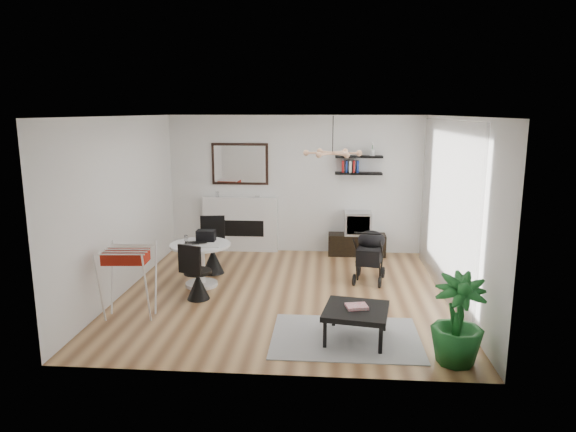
# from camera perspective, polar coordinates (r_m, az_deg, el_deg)

# --- Properties ---
(floor) EXTENTS (5.00, 5.00, 0.00)m
(floor) POSITION_cam_1_polar(r_m,az_deg,el_deg) (8.03, -0.34, -8.61)
(floor) COLOR brown
(floor) RESTS_ON ground
(ceiling) EXTENTS (5.00, 5.00, 0.00)m
(ceiling) POSITION_cam_1_polar(r_m,az_deg,el_deg) (7.54, -0.37, 11.03)
(ceiling) COLOR white
(ceiling) RESTS_ON wall_back
(wall_back) EXTENTS (5.00, 0.00, 5.00)m
(wall_back) POSITION_cam_1_polar(r_m,az_deg,el_deg) (10.13, 0.85, 3.51)
(wall_back) COLOR white
(wall_back) RESTS_ON floor
(wall_left) EXTENTS (0.00, 5.00, 5.00)m
(wall_left) POSITION_cam_1_polar(r_m,az_deg,el_deg) (8.26, -17.90, 1.11)
(wall_left) COLOR white
(wall_left) RESTS_ON floor
(wall_right) EXTENTS (0.00, 5.00, 5.00)m
(wall_right) POSITION_cam_1_polar(r_m,az_deg,el_deg) (7.87, 18.11, 0.58)
(wall_right) COLOR white
(wall_right) RESTS_ON floor
(sheer_curtain) EXTENTS (0.04, 3.60, 2.60)m
(sheer_curtain) POSITION_cam_1_polar(r_m,az_deg,el_deg) (8.03, 17.09, 0.87)
(sheer_curtain) COLOR white
(sheer_curtain) RESTS_ON wall_right
(fireplace) EXTENTS (1.50, 0.17, 2.16)m
(fireplace) POSITION_cam_1_polar(r_m,az_deg,el_deg) (10.30, -5.31, -0.16)
(fireplace) COLOR white
(fireplace) RESTS_ON floor
(shelf_lower) EXTENTS (0.90, 0.25, 0.04)m
(shelf_lower) POSITION_cam_1_polar(r_m,az_deg,el_deg) (9.97, 7.83, 4.72)
(shelf_lower) COLOR black
(shelf_lower) RESTS_ON wall_back
(shelf_upper) EXTENTS (0.90, 0.25, 0.04)m
(shelf_upper) POSITION_cam_1_polar(r_m,az_deg,el_deg) (9.93, 7.88, 6.55)
(shelf_upper) COLOR black
(shelf_upper) RESTS_ON wall_back
(pendant_lamp) EXTENTS (0.90, 0.90, 0.10)m
(pendant_lamp) POSITION_cam_1_polar(r_m,az_deg,el_deg) (7.83, 4.97, 6.98)
(pendant_lamp) COLOR tan
(pendant_lamp) RESTS_ON ceiling
(tv_console) EXTENTS (1.11, 0.39, 0.42)m
(tv_console) POSITION_cam_1_polar(r_m,az_deg,el_deg) (10.15, 7.64, -3.16)
(tv_console) COLOR black
(tv_console) RESTS_ON floor
(crt_tv) EXTENTS (0.51, 0.45, 0.45)m
(crt_tv) POSITION_cam_1_polar(r_m,az_deg,el_deg) (10.05, 7.75, -0.78)
(crt_tv) COLOR #B7B7B9
(crt_tv) RESTS_ON tv_console
(dining_table) EXTENTS (0.96, 0.96, 0.70)m
(dining_table) POSITION_cam_1_polar(r_m,az_deg,el_deg) (8.36, -9.67, -4.63)
(dining_table) COLOR white
(dining_table) RESTS_ON floor
(laptop) EXTENTS (0.38, 0.29, 0.03)m
(laptop) POSITION_cam_1_polar(r_m,az_deg,el_deg) (8.25, -10.21, -3.05)
(laptop) COLOR black
(laptop) RESTS_ON dining_table
(black_bag) EXTENTS (0.30, 0.18, 0.18)m
(black_bag) POSITION_cam_1_polar(r_m,az_deg,el_deg) (8.44, -9.10, -2.15)
(black_bag) COLOR black
(black_bag) RESTS_ON dining_table
(newspaper) EXTENTS (0.38, 0.33, 0.01)m
(newspaper) POSITION_cam_1_polar(r_m,az_deg,el_deg) (8.16, -8.84, -3.23)
(newspaper) COLOR silver
(newspaper) RESTS_ON dining_table
(drinking_glass) EXTENTS (0.06, 0.06, 0.10)m
(drinking_glass) POSITION_cam_1_polar(r_m,az_deg,el_deg) (8.48, -11.26, -2.44)
(drinking_glass) COLOR white
(drinking_glass) RESTS_ON dining_table
(chair_far) EXTENTS (0.48, 0.50, 0.98)m
(chair_far) POSITION_cam_1_polar(r_m,az_deg,el_deg) (9.03, -8.35, -4.38)
(chair_far) COLOR black
(chair_far) RESTS_ON floor
(chair_near) EXTENTS (0.46, 0.47, 0.88)m
(chair_near) POSITION_cam_1_polar(r_m,az_deg,el_deg) (7.83, -10.05, -7.20)
(chair_near) COLOR black
(chair_near) RESTS_ON floor
(drying_rack) EXTENTS (0.70, 0.66, 0.98)m
(drying_rack) POSITION_cam_1_polar(r_m,az_deg,el_deg) (7.31, -17.28, -6.93)
(drying_rack) COLOR white
(drying_rack) RESTS_ON floor
(stroller) EXTENTS (0.60, 0.81, 0.92)m
(stroller) POSITION_cam_1_polar(r_m,az_deg,el_deg) (8.63, 9.09, -4.55)
(stroller) COLOR black
(stroller) RESTS_ON floor
(rug) EXTENTS (1.84, 1.33, 0.01)m
(rug) POSITION_cam_1_polar(r_m,az_deg,el_deg) (6.60, 6.42, -13.25)
(rug) COLOR #A2A2A2
(rug) RESTS_ON floor
(coffee_table) EXTENTS (0.88, 0.88, 0.39)m
(coffee_table) POSITION_cam_1_polar(r_m,az_deg,el_deg) (6.44, 7.57, -10.52)
(coffee_table) COLOR black
(coffee_table) RESTS_ON rug
(magazines) EXTENTS (0.29, 0.25, 0.04)m
(magazines) POSITION_cam_1_polar(r_m,az_deg,el_deg) (6.44, 7.64, -9.93)
(magazines) COLOR #C53145
(magazines) RESTS_ON coffee_table
(potted_plant) EXTENTS (0.62, 0.62, 1.02)m
(potted_plant) POSITION_cam_1_polar(r_m,az_deg,el_deg) (6.07, 18.34, -10.89)
(potted_plant) COLOR #1B5F23
(potted_plant) RESTS_ON floor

